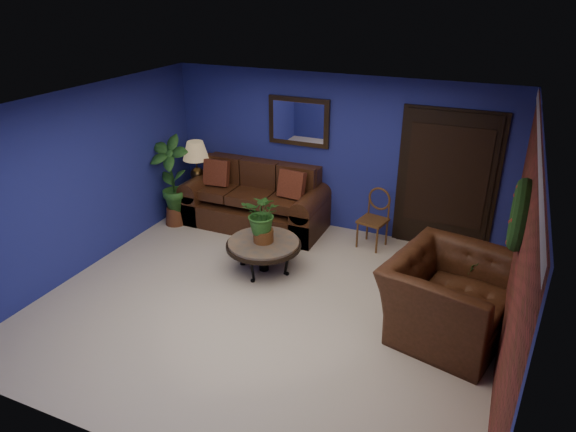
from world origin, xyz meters
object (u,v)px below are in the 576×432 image
at_px(table_lamp, 196,158).
at_px(sofa, 257,204).
at_px(end_table, 199,191).
at_px(armchair, 449,297).
at_px(side_chair, 375,214).
at_px(coffee_table, 264,245).

bearing_deg(table_lamp, sofa, 1.98).
bearing_deg(end_table, sofa, 1.98).
relative_size(end_table, table_lamp, 0.81).
xyz_separation_m(end_table, armchair, (4.45, -1.74, 0.05)).
bearing_deg(side_chair, armchair, -41.62).
distance_m(side_chair, armchair, 2.24).
bearing_deg(end_table, side_chair, 1.22).
bearing_deg(armchair, sofa, 76.07).
distance_m(end_table, table_lamp, 0.61).
distance_m(coffee_table, side_chair, 1.84).
height_order(coffee_table, armchair, armchair).
relative_size(coffee_table, armchair, 0.73).
height_order(table_lamp, side_chair, table_lamp).
height_order(sofa, armchair, sofa).
relative_size(side_chair, armchair, 0.64).
relative_size(coffee_table, table_lamp, 1.42).
bearing_deg(side_chair, sofa, -167.32).
height_order(end_table, armchair, armchair).
xyz_separation_m(coffee_table, side_chair, (1.22, 1.38, 0.12)).
height_order(sofa, side_chair, sofa).
distance_m(sofa, coffee_table, 1.56).
xyz_separation_m(coffee_table, armchair, (2.55, -0.42, 0.07)).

